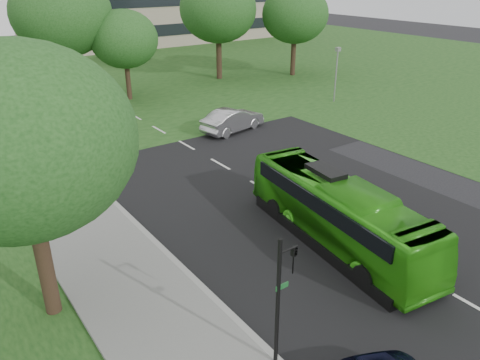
% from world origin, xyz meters
% --- Properties ---
extents(ground, '(160.00, 160.00, 0.00)m').
position_xyz_m(ground, '(0.00, 0.00, 0.00)').
color(ground, black).
rests_on(ground, ground).
extents(street_surfaces, '(120.00, 120.00, 0.15)m').
position_xyz_m(street_surfaces, '(-0.38, 22.75, 0.03)').
color(street_surfaces, black).
rests_on(street_surfaces, ground).
extents(tree_park_b, '(8.16, 8.16, 10.70)m').
position_xyz_m(tree_park_b, '(-2.23, 29.97, 7.22)').
color(tree_park_b, black).
rests_on(tree_park_b, ground).
extents(tree_park_c, '(5.72, 5.72, 7.60)m').
position_xyz_m(tree_park_c, '(1.88, 27.39, 5.15)').
color(tree_park_c, black).
rests_on(tree_park_c, ground).
extents(tree_park_d, '(7.69, 7.69, 10.16)m').
position_xyz_m(tree_park_d, '(13.10, 29.94, 6.88)').
color(tree_park_d, black).
rests_on(tree_park_d, ground).
extents(tree_park_e, '(6.90, 6.90, 9.20)m').
position_xyz_m(tree_park_e, '(20.55, 26.77, 6.25)').
color(tree_park_e, black).
rests_on(tree_park_e, ground).
extents(tree_side_near, '(6.74, 6.74, 8.96)m').
position_xyz_m(tree_side_near, '(-11.76, 2.43, 6.08)').
color(tree_side_near, black).
rests_on(tree_side_near, ground).
extents(bus, '(3.62, 10.23, 2.79)m').
position_xyz_m(bus, '(-0.79, -0.03, 1.39)').
color(bus, green).
rests_on(bus, ground).
extents(sedan, '(5.22, 2.75, 1.63)m').
position_xyz_m(sedan, '(4.19, 14.70, 0.82)').
color(sedan, '#AEADB2').
rests_on(sedan, ground).
extents(traffic_light, '(0.69, 0.19, 4.29)m').
position_xyz_m(traffic_light, '(-7.07, -3.79, 2.52)').
color(traffic_light, black).
rests_on(traffic_light, ground).
extents(camera_pole, '(0.47, 0.44, 4.62)m').
position_xyz_m(camera_pole, '(16.00, 16.21, 2.98)').
color(camera_pole, gray).
rests_on(camera_pole, ground).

